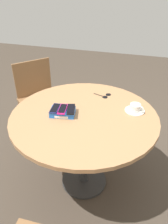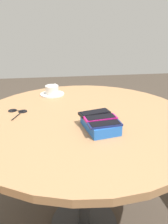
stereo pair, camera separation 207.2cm
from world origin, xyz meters
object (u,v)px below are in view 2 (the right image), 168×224
Objects in this scene: coffee_cup at (52,89)px; phone_magenta at (101,118)px; round_table at (84,133)px; phone_box at (100,124)px; phone_navy at (105,124)px; saucer at (52,94)px; sunglasses at (18,111)px; phone_black at (94,113)px.

phone_magenta is at bearing -158.38° from coffee_cup.
phone_box is at bearing -162.20° from round_table.
phone_navy reaches higher than saucer.
phone_magenta reaches higher than saucer.
phone_magenta is 0.96× the size of sunglasses.
round_table is at bearing -157.24° from coffee_cup.
round_table is at bearing 15.05° from phone_navy.
round_table is 0.22m from phone_magenta.
phone_magenta is (0.00, -0.00, 0.03)m from phone_box.
phone_black reaches higher than round_table.
phone_box is (-0.15, -0.05, 0.12)m from round_table.
phone_magenta is at bearing 5.14° from phone_navy.
phone_black is at bearing -116.99° from sunglasses.
sunglasses is at bearing 56.96° from phone_box.
phone_box is 1.33× the size of phone_black.
phone_box is at bearing 7.33° from phone_navy.
sunglasses is (0.10, 0.34, 0.10)m from round_table.
round_table is 5.61× the size of phone_box.
coffee_cup reaches higher than saucer.
round_table is 0.18m from phone_black.
sunglasses is (0.25, 0.39, -0.02)m from phone_box.
phone_box is at bearing -167.40° from phone_black.
phone_navy is at bearing -174.86° from phone_magenta.
phone_navy is (-0.06, -0.01, 0.03)m from phone_box.
coffee_cup is (0.52, 0.20, 0.01)m from phone_box.
sunglasses is (-0.27, 0.18, -0.03)m from coffee_cup.
sunglasses is (0.25, 0.39, -0.05)m from phone_magenta.
phone_navy is 0.96× the size of phone_black.
phone_navy reaches higher than phone_box.
phone_navy is 0.61m from saucer.
phone_navy is at bearing -159.96° from coffee_cup.
saucer is (0.57, 0.21, -0.05)m from phone_navy.
saucer is at bearing 21.56° from phone_box.
phone_box is at bearing -158.66° from coffee_cup.
phone_box is 1.35× the size of phone_magenta.
coffee_cup reaches higher than phone_black.
phone_navy is (-0.21, -0.06, 0.15)m from round_table.
phone_navy is 0.50m from sunglasses.
phone_magenta is at bearing -122.64° from sunglasses.
coffee_cup is at bearing 20.04° from phone_navy.
phone_magenta reaches higher than phone_navy.
phone_black is 0.50m from coffee_cup.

